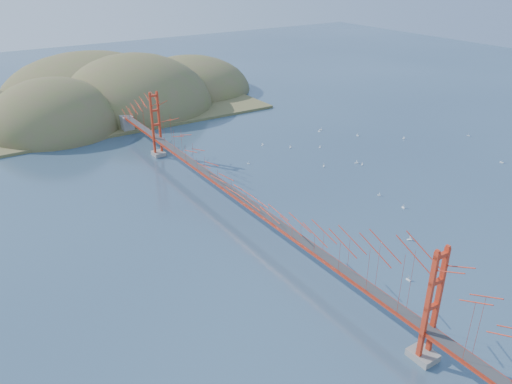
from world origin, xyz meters
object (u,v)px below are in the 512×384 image
sailboat_2 (379,195)px  sailboat_0 (403,207)px  bridge (245,175)px  sailboat_1 (357,163)px

sailboat_2 → sailboat_0: (-0.07, -4.81, 0.01)m
bridge → sailboat_1: bridge is taller
sailboat_1 → sailboat_0: bearing=-110.9°
sailboat_2 → sailboat_0: 4.81m
bridge → sailboat_0: bearing=-22.5°
bridge → sailboat_2: 22.75m
sailboat_1 → sailboat_0: (-6.17, -16.16, -0.00)m
bridge → sailboat_1: bearing=15.0°
sailboat_2 → bridge: bearing=169.3°
bridge → sailboat_0: 24.00m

